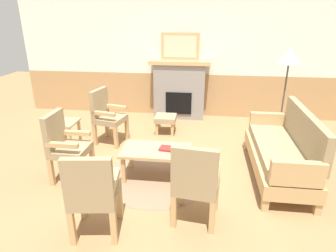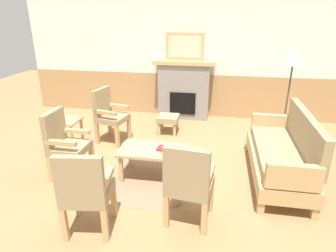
{
  "view_description": "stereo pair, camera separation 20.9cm",
  "coord_description": "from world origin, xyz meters",
  "px_view_note": "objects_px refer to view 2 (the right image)",
  "views": [
    {
      "loc": [
        0.54,
        -3.9,
        2.22
      ],
      "look_at": [
        0.0,
        0.35,
        0.55
      ],
      "focal_mm": 31.12,
      "sensor_mm": 36.0,
      "label": 1
    },
    {
      "loc": [
        0.75,
        -3.87,
        2.22
      ],
      "look_at": [
        0.0,
        0.35,
        0.55
      ],
      "focal_mm": 31.12,
      "sensor_mm": 36.0,
      "label": 2
    }
  ],
  "objects_px": {
    "fireplace": "(184,89)",
    "footstool": "(168,119)",
    "armchair_near_fireplace": "(109,113)",
    "side_table": "(66,126)",
    "armchair_front_left": "(189,181)",
    "floor_lamp_by_couch": "(293,63)",
    "book_on_table": "(166,149)",
    "framed_picture": "(185,47)",
    "armchair_front_center": "(85,189)",
    "armchair_by_window_left": "(64,142)",
    "couch": "(282,154)",
    "coffee_table": "(154,153)"
  },
  "relations": [
    {
      "from": "fireplace",
      "to": "footstool",
      "type": "bearing_deg",
      "value": -100.2
    },
    {
      "from": "floor_lamp_by_couch",
      "to": "armchair_front_left",
      "type": "bearing_deg",
      "value": -120.79
    },
    {
      "from": "framed_picture",
      "to": "armchair_near_fireplace",
      "type": "distance_m",
      "value": 2.17
    },
    {
      "from": "couch",
      "to": "armchair_near_fireplace",
      "type": "xyz_separation_m",
      "value": [
        -2.85,
        0.85,
        0.14
      ]
    },
    {
      "from": "armchair_by_window_left",
      "to": "armchair_front_left",
      "type": "height_order",
      "value": "same"
    },
    {
      "from": "footstool",
      "to": "armchair_near_fireplace",
      "type": "distance_m",
      "value": 1.16
    },
    {
      "from": "fireplace",
      "to": "framed_picture",
      "type": "relative_size",
      "value": 1.62
    },
    {
      "from": "armchair_front_center",
      "to": "floor_lamp_by_couch",
      "type": "xyz_separation_m",
      "value": [
        2.45,
        2.73,
        0.91
      ]
    },
    {
      "from": "armchair_by_window_left",
      "to": "armchair_front_left",
      "type": "relative_size",
      "value": 1.0
    },
    {
      "from": "armchair_near_fireplace",
      "to": "side_table",
      "type": "xyz_separation_m",
      "value": [
        -0.57,
        -0.49,
        -0.1
      ]
    },
    {
      "from": "framed_picture",
      "to": "armchair_by_window_left",
      "type": "relative_size",
      "value": 0.82
    },
    {
      "from": "armchair_by_window_left",
      "to": "floor_lamp_by_couch",
      "type": "distance_m",
      "value": 3.77
    },
    {
      "from": "armchair_near_fireplace",
      "to": "fireplace",
      "type": "bearing_deg",
      "value": 52.5
    },
    {
      "from": "footstool",
      "to": "armchair_front_left",
      "type": "distance_m",
      "value": 2.65
    },
    {
      "from": "book_on_table",
      "to": "armchair_front_center",
      "type": "distance_m",
      "value": 1.39
    },
    {
      "from": "armchair_front_center",
      "to": "floor_lamp_by_couch",
      "type": "bearing_deg",
      "value": 48.13
    },
    {
      "from": "framed_picture",
      "to": "couch",
      "type": "bearing_deg",
      "value": -54.75
    },
    {
      "from": "footstool",
      "to": "armchair_by_window_left",
      "type": "xyz_separation_m",
      "value": [
        -1.15,
        -1.83,
        0.25
      ]
    },
    {
      "from": "framed_picture",
      "to": "armchair_near_fireplace",
      "type": "bearing_deg",
      "value": -127.5
    },
    {
      "from": "armchair_near_fireplace",
      "to": "armchair_by_window_left",
      "type": "relative_size",
      "value": 1.0
    },
    {
      "from": "framed_picture",
      "to": "armchair_by_window_left",
      "type": "bearing_deg",
      "value": -115.26
    },
    {
      "from": "armchair_by_window_left",
      "to": "footstool",
      "type": "bearing_deg",
      "value": 57.84
    },
    {
      "from": "framed_picture",
      "to": "armchair_front_left",
      "type": "distance_m",
      "value": 3.71
    },
    {
      "from": "footstool",
      "to": "floor_lamp_by_couch",
      "type": "height_order",
      "value": "floor_lamp_by_couch"
    },
    {
      "from": "footstool",
      "to": "armchair_by_window_left",
      "type": "distance_m",
      "value": 2.18
    },
    {
      "from": "armchair_front_left",
      "to": "floor_lamp_by_couch",
      "type": "relative_size",
      "value": 0.58
    },
    {
      "from": "coffee_table",
      "to": "footstool",
      "type": "relative_size",
      "value": 2.4
    },
    {
      "from": "armchair_near_fireplace",
      "to": "armchair_by_window_left",
      "type": "height_order",
      "value": "same"
    },
    {
      "from": "armchair_near_fireplace",
      "to": "floor_lamp_by_couch",
      "type": "bearing_deg",
      "value": 7.07
    },
    {
      "from": "armchair_front_center",
      "to": "floor_lamp_by_couch",
      "type": "distance_m",
      "value": 3.78
    },
    {
      "from": "couch",
      "to": "book_on_table",
      "type": "height_order",
      "value": "couch"
    },
    {
      "from": "fireplace",
      "to": "book_on_table",
      "type": "relative_size",
      "value": 5.77
    },
    {
      "from": "armchair_near_fireplace",
      "to": "armchair_front_left",
      "type": "height_order",
      "value": "same"
    },
    {
      "from": "armchair_front_left",
      "to": "side_table",
      "type": "xyz_separation_m",
      "value": [
        -2.24,
        1.51,
        -0.1
      ]
    },
    {
      "from": "footstool",
      "to": "armchair_front_left",
      "type": "relative_size",
      "value": 0.41
    },
    {
      "from": "fireplace",
      "to": "armchair_front_left",
      "type": "bearing_deg",
      "value": -81.99
    },
    {
      "from": "coffee_table",
      "to": "armchair_front_left",
      "type": "distance_m",
      "value": 1.08
    },
    {
      "from": "floor_lamp_by_couch",
      "to": "armchair_front_center",
      "type": "bearing_deg",
      "value": -131.87
    },
    {
      "from": "couch",
      "to": "book_on_table",
      "type": "distance_m",
      "value": 1.62
    },
    {
      "from": "framed_picture",
      "to": "side_table",
      "type": "relative_size",
      "value": 1.45
    },
    {
      "from": "book_on_table",
      "to": "armchair_by_window_left",
      "type": "xyz_separation_m",
      "value": [
        -1.4,
        -0.2,
        0.08
      ]
    },
    {
      "from": "armchair_near_fireplace",
      "to": "side_table",
      "type": "relative_size",
      "value": 1.78
    },
    {
      "from": "book_on_table",
      "to": "footstool",
      "type": "height_order",
      "value": "book_on_table"
    },
    {
      "from": "fireplace",
      "to": "couch",
      "type": "distance_m",
      "value": 2.92
    },
    {
      "from": "armchair_front_left",
      "to": "footstool",
      "type": "bearing_deg",
      "value": 104.83
    },
    {
      "from": "couch",
      "to": "armchair_front_left",
      "type": "distance_m",
      "value": 1.66
    },
    {
      "from": "book_on_table",
      "to": "footstool",
      "type": "xyz_separation_m",
      "value": [
        -0.25,
        1.63,
        -0.17
      ]
    },
    {
      "from": "book_on_table",
      "to": "armchair_front_center",
      "type": "height_order",
      "value": "armchair_front_center"
    },
    {
      "from": "fireplace",
      "to": "floor_lamp_by_couch",
      "type": "height_order",
      "value": "floor_lamp_by_couch"
    },
    {
      "from": "armchair_near_fireplace",
      "to": "armchair_front_left",
      "type": "bearing_deg",
      "value": -50.32
    }
  ]
}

